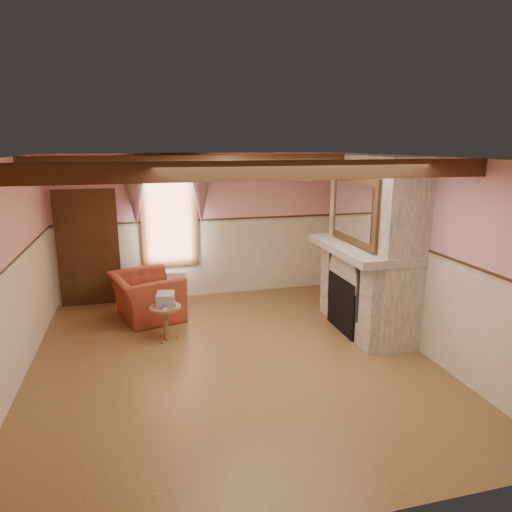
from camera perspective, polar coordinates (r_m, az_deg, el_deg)
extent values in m
cube|color=brown|center=(6.60, -2.99, -12.88)|extent=(5.50, 6.00, 0.01)
cube|color=silver|center=(5.90, -3.34, 12.21)|extent=(5.50, 6.00, 0.01)
cube|color=#D69496|center=(8.99, -6.94, 3.74)|extent=(5.50, 0.02, 2.80)
cube|color=#D69496|center=(3.39, 7.19, -13.82)|extent=(5.50, 0.02, 2.80)
cube|color=#D69496|center=(6.20, -28.94, -2.56)|extent=(0.02, 6.00, 2.80)
cube|color=#D69496|center=(7.14, 19.01, 0.43)|extent=(0.02, 6.00, 2.80)
cube|color=black|center=(7.55, 11.15, -5.89)|extent=(0.20, 0.95, 0.90)
imported|color=maroon|center=(8.16, -13.53, -4.92)|extent=(1.35, 1.45, 0.78)
cylinder|color=brown|center=(7.25, -11.21, -8.22)|extent=(0.64, 0.64, 0.55)
cube|color=#B7AD8C|center=(7.14, -11.24, -5.34)|extent=(0.31, 0.36, 0.20)
cube|color=silver|center=(8.90, -10.92, -3.81)|extent=(0.72, 0.27, 0.60)
imported|color=brown|center=(7.45, 12.93, 1.85)|extent=(0.32, 0.32, 0.08)
cube|color=black|center=(8.02, 10.83, 3.23)|extent=(0.14, 0.24, 0.20)
cylinder|color=#B77833|center=(7.55, 12.52, 2.79)|extent=(0.11, 0.11, 0.28)
cylinder|color=#B11615|center=(6.73, 16.20, 0.71)|extent=(0.06, 0.06, 0.16)
cylinder|color=gold|center=(7.17, 14.13, 1.47)|extent=(0.06, 0.06, 0.12)
cube|color=gray|center=(7.48, 14.43, 1.33)|extent=(0.85, 2.00, 2.80)
cube|color=gray|center=(7.40, 13.19, 0.96)|extent=(1.05, 2.05, 0.12)
cube|color=silver|center=(7.21, 12.14, 5.61)|extent=(0.06, 1.44, 1.04)
cube|color=black|center=(8.98, -20.21, 0.68)|extent=(1.10, 0.10, 2.10)
cube|color=white|center=(8.87, -10.82, 5.09)|extent=(1.06, 0.08, 2.02)
cube|color=gray|center=(8.71, -10.96, 8.91)|extent=(1.30, 0.14, 1.40)
cube|color=black|center=(4.73, -0.45, 10.61)|extent=(5.50, 0.18, 0.20)
cube|color=black|center=(7.08, -5.26, 11.65)|extent=(5.50, 0.18, 0.20)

